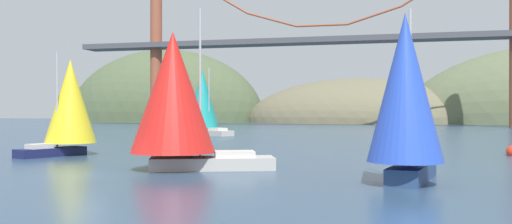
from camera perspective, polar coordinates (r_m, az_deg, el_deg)
ground_plane at (r=32.16m, az=-17.03°, el=-6.26°), size 360.00×360.00×0.00m
headland_left at (r=177.41m, az=-9.29°, el=-0.96°), size 63.70×44.00×45.29m
headland_center at (r=162.68m, az=10.43°, el=-1.07°), size 65.58×44.00×25.56m
suspension_bridge at (r=124.46m, az=6.77°, el=7.86°), size 115.38×6.00×42.98m
sailboat_red_spinnaker at (r=33.83m, az=-8.23°, el=1.54°), size 9.46×6.61×9.78m
sailboat_blue_spinnaker at (r=27.66m, az=15.14°, el=1.70°), size 4.24×7.26×8.69m
sailboat_yellow_sail at (r=47.02m, az=-18.64°, el=0.80°), size 5.27×7.14×8.22m
sailboat_teal_sail at (r=81.34m, az=-5.46°, el=1.14°), size 8.95×7.68×9.72m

